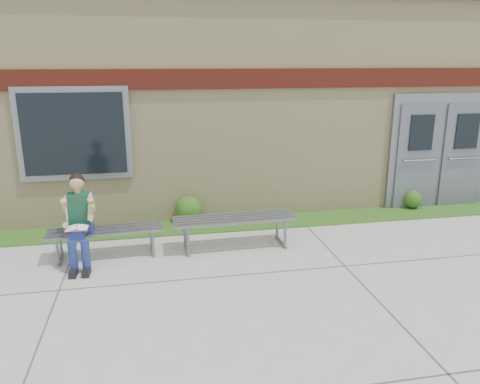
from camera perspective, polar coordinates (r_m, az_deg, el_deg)
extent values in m
plane|color=#9E9E99|center=(6.38, 6.04, -11.55)|extent=(80.00, 80.00, 0.00)
cube|color=#1F5316|center=(8.69, 1.12, -3.77)|extent=(16.00, 0.80, 0.02)
cube|color=beige|center=(11.57, -2.37, 11.23)|extent=(16.00, 6.00, 4.00)
cube|color=#3F3F42|center=(11.60, -2.49, 21.63)|extent=(16.20, 6.20, 0.20)
cube|color=maroon|center=(8.56, 0.69, 13.65)|extent=(16.00, 0.06, 0.35)
cube|color=slate|center=(8.56, -19.56, 6.69)|extent=(1.90, 0.08, 1.60)
cube|color=black|center=(8.52, -19.59, 6.65)|extent=(1.70, 0.04, 1.40)
cube|color=slate|center=(10.28, 23.16, 4.61)|extent=(2.20, 0.08, 2.30)
cube|color=#545A65|center=(9.99, 20.86, 3.97)|extent=(0.92, 0.06, 2.10)
cube|color=#545A65|center=(10.55, 25.51, 4.04)|extent=(0.92, 0.06, 2.10)
cube|color=slate|center=(7.42, -16.08, -4.48)|extent=(1.74, 0.58, 0.03)
cube|color=slate|center=(7.60, -21.13, -6.34)|extent=(0.07, 0.48, 0.39)
cube|color=slate|center=(7.46, -10.67, -5.92)|extent=(0.07, 0.48, 0.39)
cube|color=slate|center=(7.46, -0.65, -3.24)|extent=(1.96, 0.60, 0.04)
cube|color=slate|center=(7.47, -6.57, -5.51)|extent=(0.06, 0.54, 0.44)
cube|color=slate|center=(7.72, 5.08, -4.73)|extent=(0.06, 0.54, 0.44)
cube|color=navy|center=(7.38, -18.76, -4.02)|extent=(0.34, 0.24, 0.16)
cube|color=#0F3A1E|center=(7.27, -18.99, -1.82)|extent=(0.32, 0.20, 0.45)
sphere|color=tan|center=(7.16, -19.28, 1.14)|extent=(0.21, 0.21, 0.21)
sphere|color=black|center=(7.17, -19.27, 1.33)|extent=(0.22, 0.22, 0.22)
cylinder|color=navy|center=(7.16, -19.76, -4.58)|extent=(0.15, 0.41, 0.15)
cylinder|color=navy|center=(7.13, -18.37, -4.54)|extent=(0.15, 0.41, 0.15)
cylinder|color=navy|center=(7.04, -19.69, -7.52)|extent=(0.12, 0.12, 0.49)
cylinder|color=navy|center=(7.01, -18.26, -7.49)|extent=(0.12, 0.12, 0.49)
cube|color=black|center=(7.06, -19.63, -9.20)|extent=(0.10, 0.26, 0.10)
cube|color=black|center=(7.03, -18.20, -9.17)|extent=(0.10, 0.26, 0.10)
cylinder|color=tan|center=(7.23, -20.55, -1.58)|extent=(0.09, 0.22, 0.26)
cylinder|color=tan|center=(7.17, -17.64, -1.45)|extent=(0.09, 0.22, 0.26)
cube|color=white|center=(7.00, -19.28, -4.14)|extent=(0.31, 0.22, 0.01)
cube|color=#C74A73|center=(7.00, -19.27, -4.23)|extent=(0.31, 0.23, 0.01)
sphere|color=#6BB430|center=(7.03, -17.55, -1.69)|extent=(0.08, 0.08, 0.08)
sphere|color=#1F5316|center=(8.70, -6.29, -2.07)|extent=(0.49, 0.49, 0.49)
sphere|color=#1F5316|center=(10.10, 20.28, -0.82)|extent=(0.36, 0.36, 0.36)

